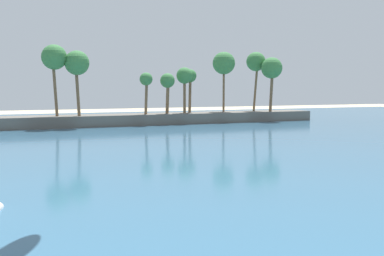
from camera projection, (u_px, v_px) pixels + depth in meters
sea at (43, 136)px, 56.49m from camera, size 220.00×103.16×0.06m
palm_headland at (62, 105)px, 68.26m from camera, size 96.35×6.77×12.69m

